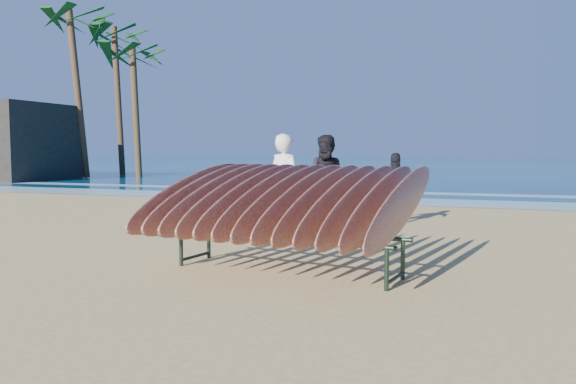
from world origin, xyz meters
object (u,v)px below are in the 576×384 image
at_px(surfboard_rack, 286,200).
at_px(palm_mid, 135,58).
at_px(person_dark_a, 328,179).
at_px(palm_left, 76,22).
at_px(palm_right, 117,39).
at_px(person_dark_b, 396,188).
at_px(person_white, 285,184).

xyz_separation_m(surfboard_rack, palm_mid, (-16.26, 20.14, 5.74)).
relative_size(surfboard_rack, person_dark_a, 1.83).
bearing_deg(palm_mid, palm_left, -144.31).
xyz_separation_m(person_dark_a, palm_mid, (-15.49, 15.30, 5.73)).
bearing_deg(palm_left, surfboard_rack, -44.46).
xyz_separation_m(surfboard_rack, person_dark_a, (-0.78, 4.83, 0.01)).
xyz_separation_m(palm_mid, palm_right, (-3.03, 2.56, 1.68)).
height_order(person_dark_b, palm_mid, palm_mid).
relative_size(person_dark_a, palm_left, 0.21).
xyz_separation_m(person_dark_b, palm_right, (-19.90, 17.32, 7.61)).
bearing_deg(palm_right, palm_left, -82.45).
distance_m(person_white, person_dark_a, 1.79).
distance_m(person_white, person_dark_b, 2.89).
height_order(person_white, person_dark_a, person_dark_a).
relative_size(surfboard_rack, palm_right, 0.38).
bearing_deg(surfboard_rack, palm_mid, 137.08).
distance_m(person_dark_a, palm_mid, 22.51).
bearing_deg(person_dark_a, palm_mid, 130.34).
bearing_deg(person_dark_a, surfboard_rack, -85.89).
bearing_deg(person_dark_a, person_dark_b, 16.59).
height_order(surfboard_rack, palm_left, palm_left).
xyz_separation_m(person_dark_a, palm_left, (-17.94, 13.54, 7.48)).
bearing_deg(palm_mid, person_dark_b, -41.19).
bearing_deg(person_dark_b, person_white, 47.92).
xyz_separation_m(person_white, person_dark_b, (1.74, 2.30, -0.18)).
relative_size(person_dark_a, person_dark_b, 1.25).
bearing_deg(person_white, palm_mid, -26.09).
relative_size(surfboard_rack, person_dark_b, 2.29).
relative_size(person_dark_a, palm_right, 0.21).
bearing_deg(palm_right, person_dark_b, -41.04).
distance_m(person_dark_b, palm_left, 24.52).
distance_m(person_white, palm_left, 24.48).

